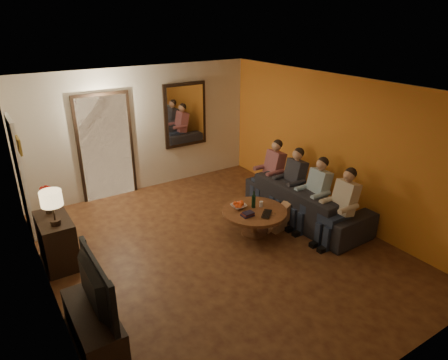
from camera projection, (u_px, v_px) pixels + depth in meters
floor at (219, 249)px, 6.51m from camera, size 5.00×6.00×0.01m
ceiling at (217, 88)px, 5.51m from camera, size 5.00×6.00×0.01m
back_wall at (142, 130)px, 8.34m from camera, size 5.00×0.02×2.60m
front_wall at (390, 278)px, 3.69m from camera, size 5.00×0.02×2.60m
left_wall at (41, 218)px, 4.76m from camera, size 0.02×6.00×2.60m
right_wall at (334, 147)px, 7.26m from camera, size 0.02×6.00×2.60m
orange_accent at (334, 148)px, 7.25m from camera, size 0.01×6.00×2.60m
kitchen_doorway at (106, 148)px, 8.02m from camera, size 1.00×0.06×2.10m
door_trim at (106, 148)px, 8.01m from camera, size 1.12×0.04×2.22m
fridge_glimpse at (119, 153)px, 8.21m from camera, size 0.45×0.03×1.70m
mirror_frame at (185, 115)px, 8.73m from camera, size 1.00×0.05×1.40m
mirror_glass at (186, 115)px, 8.70m from camera, size 0.86×0.02×1.26m
white_door at (21, 177)px, 6.68m from camera, size 0.06×0.85×2.04m
framed_art at (19, 146)px, 5.57m from camera, size 0.03×0.28×0.24m
art_canvas at (20, 145)px, 5.58m from camera, size 0.01×0.22×0.18m
dresser at (57, 241)px, 6.02m from camera, size 0.45×0.86×0.76m
table_lamp at (53, 208)px, 5.60m from camera, size 0.30×0.30×0.54m
flower_vase at (47, 200)px, 5.96m from camera, size 0.14×0.14×0.44m
tv_stand at (94, 325)px, 4.66m from camera, size 0.45×1.19×0.40m
tv at (88, 288)px, 4.45m from camera, size 1.16×0.15×0.67m
sofa at (306, 201)px, 7.35m from camera, size 2.47×1.02×0.72m
person_a at (341, 209)px, 6.51m from camera, size 0.60×0.40×1.20m
person_b at (315, 196)px, 6.97m from camera, size 0.60×0.40×1.20m
person_c at (292, 185)px, 7.44m from camera, size 0.60×0.40×1.20m
person_d at (271, 175)px, 7.91m from camera, size 0.60×0.40×1.20m
dog at (282, 214)px, 7.04m from camera, size 0.59×0.32×0.56m
coffee_table at (254, 222)px, 6.90m from camera, size 1.39×1.39×0.45m
bowl at (239, 206)px, 6.88m from camera, size 0.26×0.26×0.06m
oranges at (239, 203)px, 6.85m from camera, size 0.20×0.20×0.08m
wine_bottle at (254, 199)px, 6.85m from camera, size 0.07×0.07×0.31m
wine_glass at (261, 204)px, 6.92m from camera, size 0.06×0.06×0.10m
book_stack at (248, 214)px, 6.61m from camera, size 0.20×0.15×0.07m
laptop at (269, 214)px, 6.64m from camera, size 0.39×0.38×0.03m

